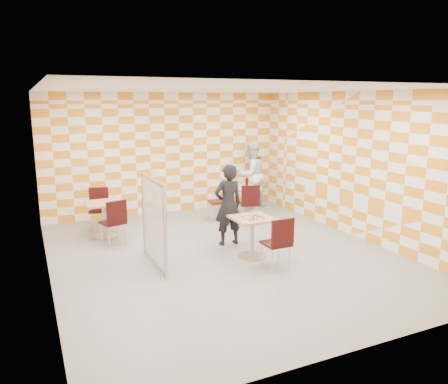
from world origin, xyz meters
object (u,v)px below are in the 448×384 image
at_px(empty_table, 104,214).
at_px(man_dark, 228,205).
at_px(sport_bottle, 237,183).
at_px(man_white, 251,174).
at_px(second_table, 243,196).
at_px(soda_bottle, 247,182).
at_px(chair_main_front, 279,240).
at_px(main_table, 252,230).
at_px(chair_empty_far, 99,205).
at_px(chair_second_front, 250,201).
at_px(partition, 154,222).
at_px(chair_second_side, 222,197).
at_px(chair_empty_near, 115,219).

relative_size(empty_table, man_dark, 0.47).
relative_size(empty_table, sport_bottle, 3.75).
height_order(empty_table, man_white, man_white).
height_order(second_table, soda_bottle, soda_bottle).
bearing_deg(chair_main_front, soda_bottle, 71.07).
bearing_deg(empty_table, soda_bottle, 4.73).
xyz_separation_m(main_table, chair_empty_far, (-2.23, 2.98, 0.04)).
distance_m(chair_main_front, chair_second_front, 2.88).
bearing_deg(chair_second_front, partition, -148.75).
relative_size(chair_main_front, sport_bottle, 4.62).
bearing_deg(second_table, chair_empty_far, 173.57).
distance_m(chair_second_side, soda_bottle, 0.78).
distance_m(man_white, sport_bottle, 0.99).
relative_size(empty_table, chair_second_front, 0.81).
height_order(empty_table, partition, partition).
bearing_deg(man_dark, chair_empty_far, -45.86).
xyz_separation_m(chair_second_side, sport_bottle, (0.48, 0.15, 0.29)).
bearing_deg(soda_bottle, main_table, -115.65).
distance_m(empty_table, sport_bottle, 3.30).
height_order(man_white, sport_bottle, man_white).
distance_m(main_table, empty_table, 3.23).
height_order(empty_table, chair_main_front, chair_main_front).
height_order(chair_empty_far, partition, partition).
distance_m(second_table, chair_main_front, 3.53).
distance_m(empty_table, man_dark, 2.63).
relative_size(main_table, chair_second_side, 0.81).
bearing_deg(main_table, sport_bottle, 69.22).
bearing_deg(main_table, partition, 169.95).
relative_size(main_table, chair_second_front, 0.81).
bearing_deg(chair_second_side, sport_bottle, 17.65).
bearing_deg(chair_empty_far, chair_empty_near, -85.91).
bearing_deg(man_dark, chair_second_front, -134.91).
bearing_deg(second_table, man_white, 50.19).
relative_size(main_table, partition, 0.48).
xyz_separation_m(man_white, soda_bottle, (-0.51, -0.73, -0.04)).
distance_m(second_table, man_dark, 2.16).
xyz_separation_m(chair_empty_near, man_dark, (2.06, -0.84, 0.26)).
relative_size(empty_table, soda_bottle, 3.26).
bearing_deg(partition, man_dark, 17.98).
relative_size(chair_second_front, partition, 0.60).
bearing_deg(main_table, soda_bottle, 64.35).
height_order(chair_empty_far, man_white, man_white).
bearing_deg(chair_second_side, second_table, 5.43).
xyz_separation_m(main_table, chair_main_front, (0.10, -0.77, 0.04)).
xyz_separation_m(chair_second_side, chair_empty_near, (-2.69, -0.86, 0.00)).
relative_size(chair_empty_near, soda_bottle, 4.02).
bearing_deg(main_table, chair_second_front, 63.15).
distance_m(chair_empty_far, man_white, 4.03).
bearing_deg(chair_main_front, empty_table, 127.05).
relative_size(empty_table, chair_empty_near, 0.81).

